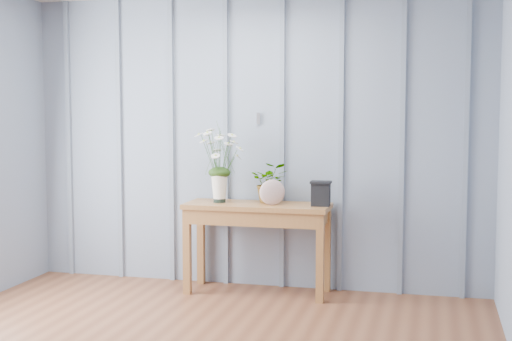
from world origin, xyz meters
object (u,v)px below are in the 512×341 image
(carved_box, at_px, (321,193))
(felt_disc_vessel, at_px, (272,192))
(sideboard, at_px, (257,217))
(daisy_vase, at_px, (219,154))

(carved_box, bearing_deg, felt_disc_vessel, -172.71)
(felt_disc_vessel, height_order, carved_box, felt_disc_vessel)
(sideboard, relative_size, daisy_vase, 1.85)
(daisy_vase, bearing_deg, carved_box, -0.49)
(sideboard, xyz_separation_m, daisy_vase, (-0.33, -0.00, 0.52))
(daisy_vase, height_order, carved_box, daisy_vase)
(daisy_vase, distance_m, felt_disc_vessel, 0.56)
(felt_disc_vessel, bearing_deg, sideboard, 132.51)
(felt_disc_vessel, distance_m, carved_box, 0.39)
(felt_disc_vessel, relative_size, carved_box, 1.04)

